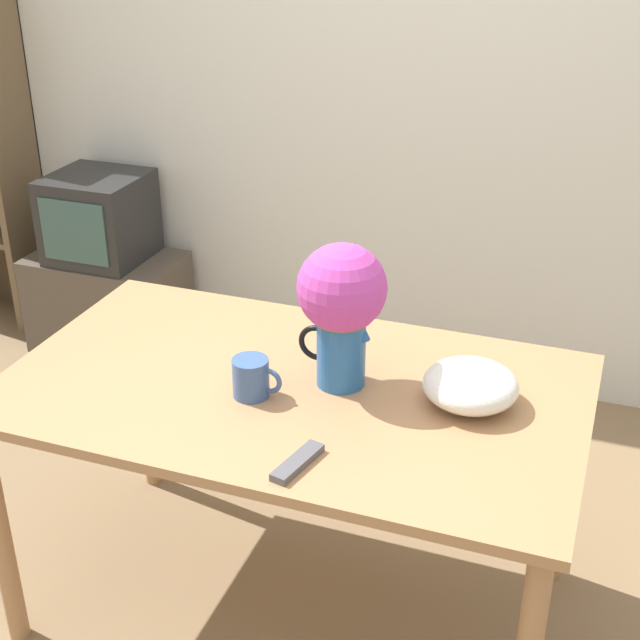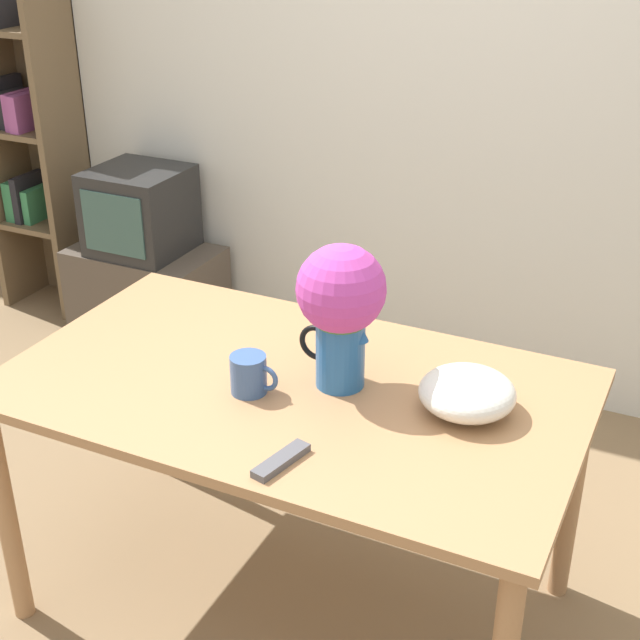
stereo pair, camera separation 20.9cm
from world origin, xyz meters
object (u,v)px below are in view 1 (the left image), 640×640
Objects in this scene: flower_vase at (342,302)px; coffee_mug at (252,378)px; tv_set at (99,217)px; white_bowl at (470,385)px.

flower_vase reaches higher than coffee_mug.
coffee_mug is 1.97m from tv_set.
tv_set is at bearing 134.89° from coffee_mug.
white_bowl is 2.31m from tv_set.
coffee_mug is 0.58m from white_bowl.
flower_vase is 0.98× the size of tv_set.
coffee_mug is at bearing -45.11° from tv_set.
flower_vase is 2.94× the size of coffee_mug.
flower_vase is 0.31m from coffee_mug.
tv_set is (-1.59, 1.25, -0.39)m from flower_vase.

